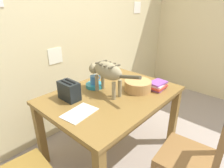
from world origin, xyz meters
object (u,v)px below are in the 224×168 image
at_px(coffee_mug, 95,80).
at_px(magazine, 80,113).
at_px(cat, 106,72).
at_px(dining_table, 112,101).
at_px(book_stack, 158,85).
at_px(toaster, 69,91).
at_px(wooden_chair_near, 194,159).
at_px(wicker_basket, 138,85).
at_px(saucer_bowl, 95,85).

height_order(coffee_mug, magazine, coffee_mug).
bearing_deg(cat, coffee_mug, 88.96).
relative_size(dining_table, book_stack, 6.42).
bearing_deg(magazine, book_stack, -22.61).
bearing_deg(toaster, wooden_chair_near, -72.03).
bearing_deg(cat, toaster, 158.23).
bearing_deg(cat, magazine, -162.44).
bearing_deg(magazine, wooden_chair_near, -68.56).
xyz_separation_m(dining_table, wicker_basket, (0.23, -0.15, 0.14)).
height_order(cat, wicker_basket, cat).
xyz_separation_m(magazine, wooden_chair_near, (0.44, -0.80, -0.27)).
xyz_separation_m(book_stack, toaster, (-0.74, 0.49, 0.05)).
height_order(dining_table, magazine, magazine).
relative_size(cat, wooden_chair_near, 0.69).
bearing_deg(saucer_bowl, dining_table, -87.76).
bearing_deg(magazine, saucer_bowl, 26.23).
distance_m(dining_table, toaster, 0.44).
bearing_deg(wicker_basket, dining_table, 147.42).
xyz_separation_m(book_stack, wicker_basket, (-0.17, 0.13, 0.01)).
distance_m(cat, toaster, 0.39).
height_order(wicker_basket, wooden_chair_near, wooden_chair_near).
bearing_deg(wicker_basket, magazine, 171.64).
distance_m(saucer_bowl, wicker_basket, 0.45).
height_order(cat, book_stack, cat).
bearing_deg(book_stack, saucer_bowl, 127.92).
bearing_deg(toaster, coffee_mug, 4.78).
relative_size(saucer_bowl, book_stack, 0.94).
relative_size(magazine, book_stack, 1.40).
height_order(magazine, book_stack, book_stack).
xyz_separation_m(saucer_bowl, toaster, (-0.34, -0.03, 0.07)).
distance_m(dining_table, book_stack, 0.50).
distance_m(book_stack, wooden_chair_near, 0.76).
xyz_separation_m(dining_table, cat, (-0.03, 0.05, 0.31)).
bearing_deg(wicker_basket, coffee_mug, 121.29).
bearing_deg(wooden_chair_near, coffee_mug, 85.10).
xyz_separation_m(wicker_basket, wooden_chair_near, (-0.23, -0.70, -0.32)).
relative_size(saucer_bowl, wicker_basket, 0.69).
bearing_deg(toaster, book_stack, -33.32).
height_order(saucer_bowl, wicker_basket, wicker_basket).
xyz_separation_m(cat, magazine, (-0.42, -0.09, -0.22)).
bearing_deg(wooden_chair_near, saucer_bowl, 85.28).
height_order(wicker_basket, toaster, toaster).
distance_m(dining_table, coffee_mug, 0.29).
relative_size(coffee_mug, wooden_chair_near, 0.14).
xyz_separation_m(dining_table, book_stack, (0.39, -0.28, 0.12)).
relative_size(dining_table, magazine, 4.57).
distance_m(saucer_bowl, wooden_chair_near, 1.12).
bearing_deg(saucer_bowl, wicker_basket, -58.33).
height_order(dining_table, cat, cat).
height_order(dining_table, book_stack, book_stack).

